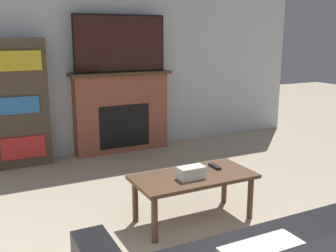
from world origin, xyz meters
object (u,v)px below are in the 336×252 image
fireplace (122,112)px  tv (120,44)px  coffee_table (194,181)px  bookshelf (18,103)px

fireplace → tv: tv is taller
tv → coffee_table: tv is taller
bookshelf → fireplace: bearing=1.0°
tv → bookshelf: size_ratio=0.81×
tv → coffee_table: size_ratio=1.20×
fireplace → tv: bearing=-90.0°
fireplace → bookshelf: 1.31m
coffee_table → tv: bearing=85.1°
coffee_table → bookshelf: 2.51m
fireplace → bookshelf: bearing=-179.0°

